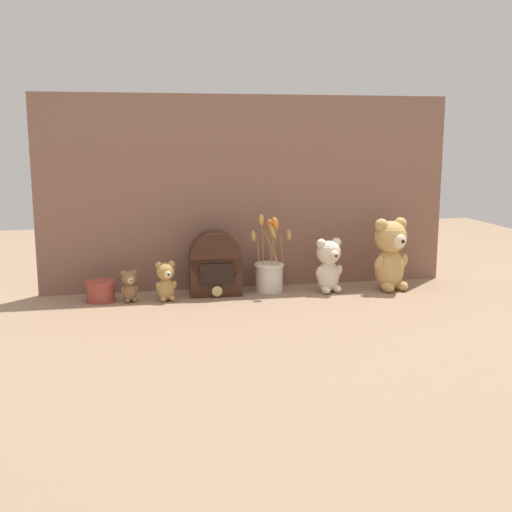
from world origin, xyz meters
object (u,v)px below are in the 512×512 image
object	(u,v)px
decorative_tin_tall	(100,291)
teddy_bear_small	(166,280)
teddy_bear_medium	(329,264)
teddy_bear_tiny	(129,285)
vintage_radio	(215,265)
flower_vase	(269,271)
teddy_bear_large	(391,253)

from	to	relation	value
decorative_tin_tall	teddy_bear_small	bearing A→B (deg)	-8.80
teddy_bear_medium	teddy_bear_tiny	size ratio (longest dim) A/B	1.78
teddy_bear_medium	decorative_tin_tall	distance (m)	0.88
teddy_bear_small	vintage_radio	world-z (taller)	vintage_radio
teddy_bear_tiny	flower_vase	world-z (taller)	flower_vase
vintage_radio	teddy_bear_medium	bearing A→B (deg)	-5.71
teddy_bear_large	decorative_tin_tall	xyz separation A→B (m)	(-1.12, 0.04, -0.11)
teddy_bear_medium	vintage_radio	xyz separation A→B (m)	(-0.44, 0.04, 0.00)
teddy_bear_large	vintage_radio	world-z (taller)	teddy_bear_large
flower_vase	vintage_radio	world-z (taller)	flower_vase
teddy_bear_medium	teddy_bear_small	distance (m)	0.64
flower_vase	teddy_bear_large	bearing A→B (deg)	-8.07
teddy_bear_medium	vintage_radio	size ratio (longest dim) A/B	0.87
teddy_bear_small	flower_vase	bearing A→B (deg)	9.06
teddy_bear_medium	flower_vase	world-z (taller)	flower_vase
teddy_bear_tiny	teddy_bear_large	bearing A→B (deg)	-0.68
teddy_bear_medium	decorative_tin_tall	size ratio (longest dim) A/B	1.96
teddy_bear_large	decorative_tin_tall	distance (m)	1.13
teddy_bear_medium	teddy_bear_small	xyz separation A→B (m)	(-0.63, -0.01, -0.03)
teddy_bear_large	vintage_radio	xyz separation A→B (m)	(-0.69, 0.06, -0.03)
teddy_bear_medium	teddy_bear_small	bearing A→B (deg)	-178.99
teddy_bear_large	teddy_bear_medium	xyz separation A→B (m)	(-0.25, 0.01, -0.04)
teddy_bear_medium	flower_vase	bearing A→B (deg)	166.63
teddy_bear_large	flower_vase	size ratio (longest dim) A/B	0.93
teddy_bear_tiny	flower_vase	size ratio (longest dim) A/B	0.39
teddy_bear_tiny	decorative_tin_tall	xyz separation A→B (m)	(-0.11, 0.03, -0.02)
teddy_bear_small	vintage_radio	distance (m)	0.20
teddy_bear_large	flower_vase	world-z (taller)	flower_vase
teddy_bear_small	vintage_radio	bearing A→B (deg)	15.98
teddy_bear_large	vintage_radio	distance (m)	0.69
teddy_bear_large	teddy_bear_tiny	size ratio (longest dim) A/B	2.40
teddy_bear_large	teddy_bear_small	xyz separation A→B (m)	(-0.88, 0.00, -0.07)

